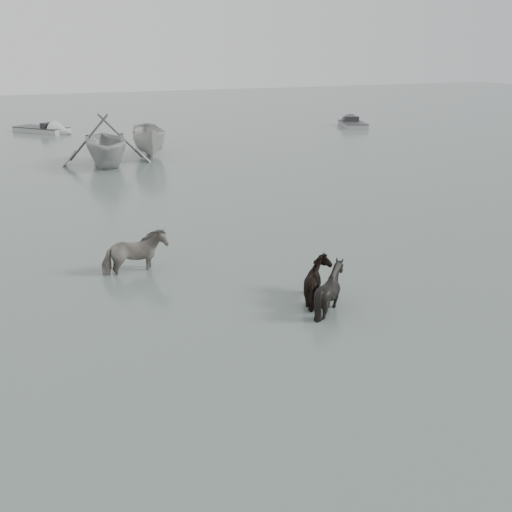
% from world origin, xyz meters
% --- Properties ---
extents(ground, '(140.00, 140.00, 0.00)m').
position_xyz_m(ground, '(0.00, 0.00, 0.00)').
color(ground, '#53625A').
rests_on(ground, ground).
extents(pony_pinto, '(1.87, 1.00, 1.51)m').
position_xyz_m(pony_pinto, '(-3.18, 2.93, 0.76)').
color(pony_pinto, black).
rests_on(pony_pinto, ground).
extents(pony_dark, '(1.23, 1.41, 1.35)m').
position_xyz_m(pony_dark, '(0.78, -0.60, 0.67)').
color(pony_dark, black).
rests_on(pony_dark, ground).
extents(pony_black, '(1.30, 1.16, 1.43)m').
position_xyz_m(pony_black, '(0.72, -1.17, 0.71)').
color(pony_black, black).
rests_on(pony_black, ground).
extents(rowboat_trail, '(5.07, 5.76, 2.87)m').
position_xyz_m(rowboat_trail, '(-1.73, 18.81, 1.43)').
color(rowboat_trail, '#ABADAA').
rests_on(rowboat_trail, ground).
extents(boat_small, '(2.46, 5.06, 1.88)m').
position_xyz_m(boat_small, '(0.98, 20.73, 0.94)').
color(boat_small, '#A9A9A5').
rests_on(boat_small, ground).
extents(skiff_port, '(2.87, 4.92, 0.75)m').
position_xyz_m(skiff_port, '(18.27, 27.13, 0.38)').
color(skiff_port, gray).
rests_on(skiff_port, ground).
extents(skiff_mid, '(5.10, 5.39, 0.75)m').
position_xyz_m(skiff_mid, '(-4.46, 33.09, 0.38)').
color(skiff_mid, '#A2A4A2').
rests_on(skiff_mid, ground).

